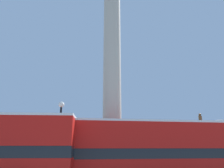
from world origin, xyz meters
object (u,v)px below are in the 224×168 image
Objects in this scene: bus_a at (152,153)px; street_lamp at (59,140)px; monument_column at (112,99)px; equestrian_statue at (204,155)px.

street_lamp reaches higher than bus_a.
monument_column is 5.43m from street_lamp.
bus_a is (1.81, -4.15, -4.16)m from monument_column.
bus_a is at bearing -148.34° from equestrian_statue.
equestrian_statue is (8.72, 9.02, -0.44)m from bus_a.
equestrian_statue is at bearing 24.83° from monument_column.
monument_column is at bearing 24.37° from street_lamp.
monument_column reaches higher than street_lamp.
monument_column is 2.02× the size of bus_a.
monument_column is 3.57× the size of street_lamp.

